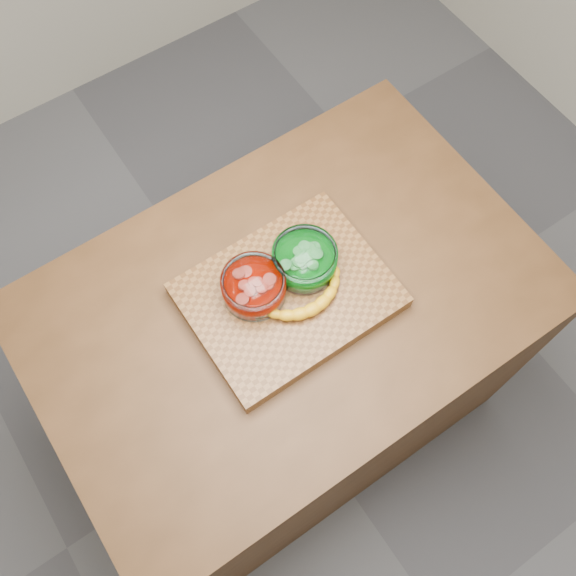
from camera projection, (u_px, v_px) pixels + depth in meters
ground at (288, 401)px, 2.30m from camera, size 3.50×3.50×0.00m
room_shell at (288, 38)px, 0.78m from camera, size 3.52×3.52×2.71m
counter at (288, 361)px, 1.90m from camera, size 1.20×0.80×0.90m
cutting_board at (288, 295)px, 1.47m from camera, size 0.45×0.35×0.04m
bowl_red at (254, 287)px, 1.42m from camera, size 0.14×0.14×0.07m
bowl_green at (305, 260)px, 1.45m from camera, size 0.15×0.15×0.07m
banana at (306, 298)px, 1.43m from camera, size 0.24×0.12×0.03m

